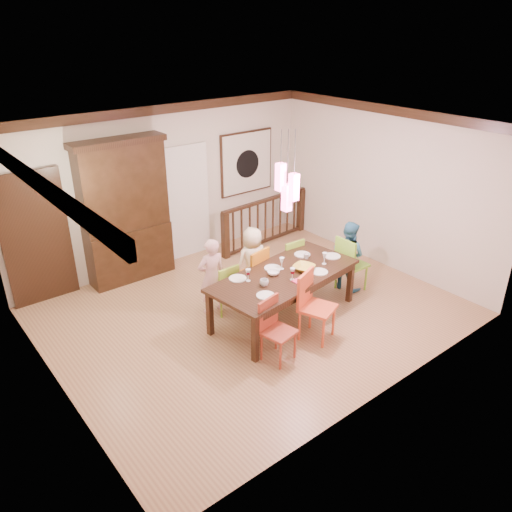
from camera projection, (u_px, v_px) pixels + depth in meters
floor at (252, 311)px, 7.92m from camera, size 6.00×6.00×0.00m
ceiling at (252, 127)px, 6.68m from camera, size 6.00×6.00×0.00m
wall_back at (167, 186)px, 9.06m from camera, size 6.00×0.00×6.00m
wall_left at (43, 290)px, 5.61m from camera, size 0.00×5.00×5.00m
wall_right at (383, 188)px, 8.99m from camera, size 0.00×5.00×5.00m
crown_molding at (252, 133)px, 6.71m from camera, size 6.00×5.00×0.16m
panel_door at (37, 241)px, 7.85m from camera, size 1.04×0.07×2.24m
white_doorway at (186, 204)px, 9.41m from camera, size 0.97×0.05×2.22m
painting at (247, 163)px, 9.99m from camera, size 1.25×0.06×1.25m
pendant_cluster at (287, 187)px, 6.89m from camera, size 0.27×0.21×1.14m
dining_table at (284, 278)px, 7.50m from camera, size 2.49×1.37×0.75m
chair_far_left at (223, 284)px, 7.75m from camera, size 0.38×0.38×0.82m
chair_far_mid at (251, 270)px, 8.04m from camera, size 0.50×0.50×0.94m
chair_far_right at (288, 258)px, 8.57m from camera, size 0.41×0.41×0.86m
chair_near_left at (279, 327)px, 6.61m from camera, size 0.47×0.47×0.88m
chair_near_mid at (318, 303)px, 7.04m from camera, size 0.59×0.59×1.01m
chair_end_right at (353, 260)px, 8.36m from camera, size 0.45×0.45×0.97m
china_hutch at (125, 211)px, 8.48m from camera, size 1.57×0.46×2.49m
balustrade at (265, 220)px, 10.14m from camera, size 2.23×0.22×0.96m
person_far_left at (212, 276)px, 7.67m from camera, size 0.49×0.35×1.25m
person_far_mid at (253, 261)px, 8.23m from camera, size 0.62×0.45×1.17m
person_end_right at (348, 255)px, 8.40m from camera, size 0.53×0.64×1.21m
serving_bowl at (304, 268)px, 7.57m from camera, size 0.40×0.40×0.08m
small_bowl at (273, 273)px, 7.43m from camera, size 0.24×0.24×0.06m
cup_left at (264, 283)px, 7.12m from camera, size 0.17×0.17×0.10m
cup_right at (306, 256)px, 7.93m from camera, size 0.12×0.12×0.09m
plate_far_left at (238, 278)px, 7.33m from camera, size 0.26×0.26×0.01m
plate_far_mid at (273, 268)px, 7.63m from camera, size 0.26×0.26×0.01m
plate_far_right at (302, 254)px, 8.07m from camera, size 0.26×0.26×0.01m
plate_near_left at (266, 295)px, 6.87m from camera, size 0.26×0.26×0.01m
plate_near_mid at (319, 272)px, 7.52m from camera, size 0.26×0.26×0.01m
plate_end_right at (332, 256)px, 8.01m from camera, size 0.26×0.26×0.01m
wine_glass_a at (248, 275)px, 7.23m from camera, size 0.08×0.08×0.19m
wine_glass_b at (282, 263)px, 7.58m from camera, size 0.08×0.08×0.19m
wine_glass_c at (292, 274)px, 7.26m from camera, size 0.08×0.08×0.19m
wine_glass_d at (324, 258)px, 7.74m from camera, size 0.08×0.08×0.19m
napkin at (299, 281)px, 7.26m from camera, size 0.18×0.14×0.01m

